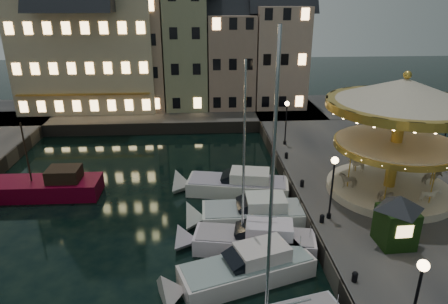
{
  "coord_description": "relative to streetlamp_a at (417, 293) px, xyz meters",
  "views": [
    {
      "loc": [
        -0.86,
        -20.53,
        14.44
      ],
      "look_at": [
        1.0,
        8.0,
        3.2
      ],
      "focal_mm": 32.0,
      "sensor_mm": 36.0,
      "label": 1
    }
  ],
  "objects": [
    {
      "name": "motorboat_b",
      "position": [
        -6.06,
        5.93,
        -3.37
      ],
      "size": [
        8.32,
        4.77,
        2.15
      ],
      "color": "silver",
      "rests_on": "ground"
    },
    {
      "name": "motorboat_d",
      "position": [
        -4.96,
        11.87,
        -3.38
      ],
      "size": [
        7.93,
        2.69,
        2.15
      ],
      "color": "silver",
      "rests_on": "ground"
    },
    {
      "name": "ground",
      "position": [
        -7.2,
        9.0,
        -4.02
      ],
      "size": [
        160.0,
        160.0,
        0.0
      ],
      "primitive_type": "plane",
      "color": "black",
      "rests_on": "ground"
    },
    {
      "name": "red_fishing_boat",
      "position": [
        -19.72,
        16.79,
        -3.31
      ],
      "size": [
        8.14,
        2.9,
        6.13
      ],
      "color": "#580119",
      "rests_on": "ground"
    },
    {
      "name": "streetlamp_c",
      "position": [
        0.0,
        23.5,
        0.0
      ],
      "size": [
        0.44,
        0.44,
        4.17
      ],
      "color": "black",
      "rests_on": "quay_east"
    },
    {
      "name": "streetlamp_b",
      "position": [
        0.0,
        10.0,
        0.0
      ],
      "size": [
        0.44,
        0.44,
        4.17
      ],
      "color": "black",
      "rests_on": "quay_east"
    },
    {
      "name": "motorboat_c",
      "position": [
        -5.32,
        8.76,
        -3.34
      ],
      "size": [
        8.35,
        3.44,
        11.03
      ],
      "color": "silver",
      "rests_on": "ground"
    },
    {
      "name": "bollard_b",
      "position": [
        -0.6,
        9.5,
        -2.41
      ],
      "size": [
        0.3,
        0.3,
        0.57
      ],
      "color": "black",
      "rests_on": "quay_east"
    },
    {
      "name": "quay_east",
      "position": [
        6.8,
        15.0,
        -3.37
      ],
      "size": [
        16.0,
        56.0,
        1.3
      ],
      "primitive_type": "cube",
      "color": "#474442",
      "rests_on": "ground"
    },
    {
      "name": "townhouse_ne",
      "position": [
        -4.0,
        39.0,
        3.76
      ],
      "size": [
        6.16,
        8.0,
        12.8
      ],
      "color": "gray",
      "rests_on": "quay_north"
    },
    {
      "name": "bollard_a",
      "position": [
        -0.6,
        4.0,
        -2.41
      ],
      "size": [
        0.3,
        0.3,
        0.57
      ],
      "color": "black",
      "rests_on": "quay_east"
    },
    {
      "name": "townhouse_nf",
      "position": [
        2.05,
        39.0,
        4.26
      ],
      "size": [
        6.82,
        8.0,
        13.8
      ],
      "color": "tan",
      "rests_on": "quay_north"
    },
    {
      "name": "quaywall_e",
      "position": [
        -1.2,
        15.0,
        -3.37
      ],
      "size": [
        0.15,
        44.0,
        1.3
      ],
      "primitive_type": "cube",
      "color": "#47423A",
      "rests_on": "ground"
    },
    {
      "name": "townhouse_nd",
      "position": [
        -9.45,
        39.0,
        5.26
      ],
      "size": [
        5.5,
        8.0,
        15.8
      ],
      "color": "gray",
      "rests_on": "quay_north"
    },
    {
      "name": "quay_north",
      "position": [
        -15.2,
        37.0,
        -3.37
      ],
      "size": [
        44.0,
        12.0,
        1.3
      ],
      "primitive_type": "cube",
      "color": "#474442",
      "rests_on": "ground"
    },
    {
      "name": "bollard_d",
      "position": [
        -0.6,
        20.0,
        -2.41
      ],
      "size": [
        0.3,
        0.3,
        0.57
      ],
      "color": "black",
      "rests_on": "quay_east"
    },
    {
      "name": "townhouse_nb",
      "position": [
        -21.25,
        39.0,
        4.26
      ],
      "size": [
        6.16,
        8.0,
        13.8
      ],
      "color": "gray",
      "rests_on": "quay_north"
    },
    {
      "name": "ticket_kiosk",
      "position": [
        2.76,
        6.99,
        -0.66
      ],
      "size": [
        2.96,
        2.96,
        3.47
      ],
      "color": "black",
      "rests_on": "quay_east"
    },
    {
      "name": "townhouse_na",
      "position": [
        -26.7,
        39.0,
        3.76
      ],
      "size": [
        5.5,
        8.0,
        12.8
      ],
      "color": "gray",
      "rests_on": "quay_north"
    },
    {
      "name": "streetlamp_a",
      "position": [
        0.0,
        0.0,
        0.0
      ],
      "size": [
        0.44,
        0.44,
        4.17
      ],
      "color": "black",
      "rests_on": "quay_east"
    },
    {
      "name": "hotel_corner",
      "position": [
        -21.2,
        39.0,
        5.76
      ],
      "size": [
        17.6,
        9.0,
        16.8
      ],
      "color": "#C8B894",
      "rests_on": "quay_north"
    },
    {
      "name": "townhouse_nc",
      "position": [
        -15.2,
        39.0,
        4.76
      ],
      "size": [
        6.82,
        8.0,
        14.8
      ],
      "color": "tan",
      "rests_on": "quay_north"
    },
    {
      "name": "motorboat_e",
      "position": [
        -5.57,
        16.37,
        -3.37
      ],
      "size": [
        8.9,
        4.13,
        2.15
      ],
      "color": "silver",
      "rests_on": "ground"
    },
    {
      "name": "bollard_c",
      "position": [
        -0.6,
        14.5,
        -2.41
      ],
      "size": [
        0.3,
        0.3,
        0.57
      ],
      "color": "black",
      "rests_on": "quay_east"
    },
    {
      "name": "carousel",
      "position": [
        5.35,
        13.21,
        2.99
      ],
      "size": [
        9.91,
        9.91,
        8.67
      ],
      "color": "beige",
      "rests_on": "quay_east"
    },
    {
      "name": "streetlamp_d",
      "position": [
        11.3,
        17.0,
        0.0
      ],
      "size": [
        0.44,
        0.44,
        4.17
      ],
      "color": "black",
      "rests_on": "quay_east"
    },
    {
      "name": "quaywall_n",
      "position": [
        -13.2,
        31.0,
        -3.37
      ],
      "size": [
        48.0,
        0.15,
        1.3
      ],
      "primitive_type": "cube",
      "color": "#47423A",
      "rests_on": "ground"
    }
  ]
}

